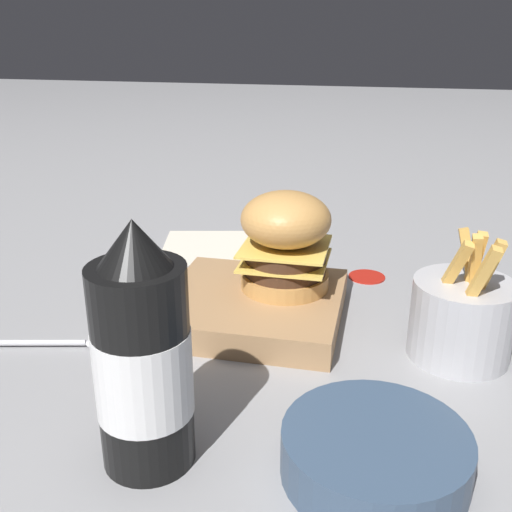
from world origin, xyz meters
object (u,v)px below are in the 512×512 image
ketchup_bottle (143,360)px  burger (285,240)px  fries_basket (462,318)px  serving_board (256,306)px  spoon (69,343)px  side_bowl (375,452)px

ketchup_bottle → burger: bearing=168.1°
burger → fries_basket: (0.07, 0.21, -0.05)m
serving_board → spoon: 0.22m
ketchup_bottle → fries_basket: 0.36m
burger → side_bowl: 0.31m
burger → side_bowl: size_ratio=0.81×
ketchup_bottle → fries_basket: size_ratio=1.44×
serving_board → fries_basket: bearing=81.1°
side_bowl → ketchup_bottle: bearing=-83.6°
side_bowl → spoon: size_ratio=0.81×
fries_basket → side_bowl: bearing=-21.4°
serving_board → fries_basket: 0.24m
serving_board → side_bowl: side_bowl is taller
burger → side_bowl: (0.27, 0.12, -0.07)m
burger → ketchup_bottle: (0.30, -0.06, -0.00)m
ketchup_bottle → fries_basket: bearing=130.7°
burger → fries_basket: bearing=72.2°
burger → fries_basket: size_ratio=0.84×
spoon → burger: bearing=19.8°
serving_board → spoon: bearing=-59.2°
ketchup_bottle → spoon: (-0.15, -0.16, -0.09)m
side_bowl → spoon: side_bowl is taller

